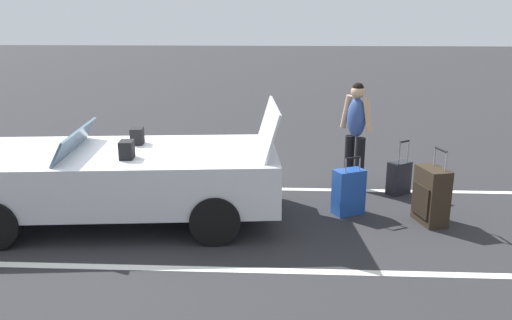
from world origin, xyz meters
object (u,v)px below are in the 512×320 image
at_px(convertible_car, 103,177).
at_px(traveler_person, 356,130).
at_px(suitcase_medium_bright, 349,192).
at_px(suitcase_small_carryon, 399,178).
at_px(suitcase_large_black, 431,196).

relative_size(convertible_car, traveler_person, 2.60).
xyz_separation_m(suitcase_medium_bright, suitcase_small_carryon, (-0.86, -0.86, -0.06)).
relative_size(suitcase_large_black, traveler_person, 0.60).
relative_size(convertible_car, suitcase_large_black, 4.32).
xyz_separation_m(convertible_car, traveler_person, (-3.45, -1.51, 0.34)).
bearing_deg(suitcase_large_black, convertible_car, -13.39).
distance_m(suitcase_medium_bright, traveler_person, 1.30).
bearing_deg(suitcase_medium_bright, traveler_person, -37.55).
distance_m(suitcase_medium_bright, suitcase_small_carryon, 1.22).
bearing_deg(suitcase_small_carryon, traveler_person, 31.47).
bearing_deg(suitcase_small_carryon, suitcase_large_black, 151.76).
height_order(convertible_car, suitcase_small_carryon, convertible_car).
distance_m(convertible_car, suitcase_large_black, 4.26).
bearing_deg(traveler_person, convertible_car, -20.63).
height_order(suitcase_medium_bright, traveler_person, traveler_person).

